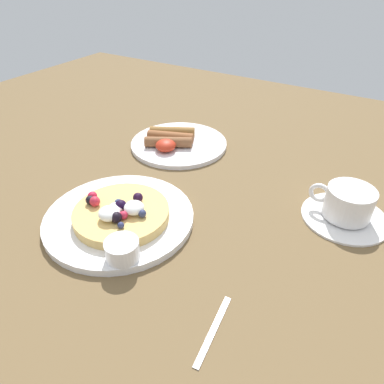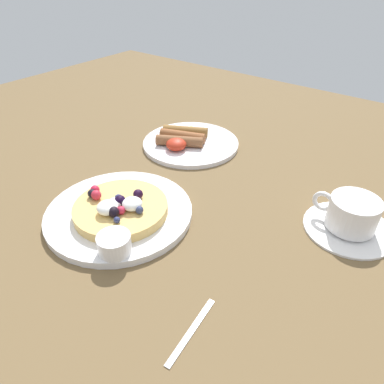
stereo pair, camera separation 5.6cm
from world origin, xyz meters
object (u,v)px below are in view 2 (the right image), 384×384
at_px(coffee_cup, 352,212).
at_px(syrup_ramekin, 114,244).
at_px(teaspoon, 161,375).
at_px(breakfast_plate, 191,143).
at_px(coffee_saucer, 348,227).
at_px(pancake_plate, 119,213).

bearing_deg(coffee_cup, syrup_ramekin, -132.50).
height_order(coffee_cup, teaspoon, coffee_cup).
bearing_deg(teaspoon, coffee_cup, 77.67).
height_order(syrup_ramekin, breakfast_plate, syrup_ramekin).
xyz_separation_m(breakfast_plate, coffee_cup, (0.39, -0.08, 0.03)).
height_order(syrup_ramekin, coffee_saucer, syrup_ramekin).
height_order(coffee_saucer, teaspoon, coffee_saucer).
distance_m(breakfast_plate, coffee_saucer, 0.40).
xyz_separation_m(coffee_saucer, teaspoon, (-0.08, -0.38, -0.00)).
xyz_separation_m(pancake_plate, coffee_cup, (0.33, 0.21, 0.03)).
relative_size(syrup_ramekin, breakfast_plate, 0.23).
relative_size(syrup_ramekin, coffee_saucer, 0.35).
distance_m(syrup_ramekin, coffee_saucer, 0.38).
distance_m(pancake_plate, breakfast_plate, 0.30).
relative_size(coffee_saucer, coffee_cup, 1.35).
xyz_separation_m(breakfast_plate, teaspoon, (0.31, -0.46, -0.00)).
height_order(breakfast_plate, coffee_cup, coffee_cup).
bearing_deg(breakfast_plate, pancake_plate, -77.29).
height_order(pancake_plate, coffee_cup, coffee_cup).
distance_m(coffee_saucer, teaspoon, 0.39).
xyz_separation_m(coffee_cup, teaspoon, (-0.08, -0.38, -0.03)).
distance_m(pancake_plate, coffee_cup, 0.39).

